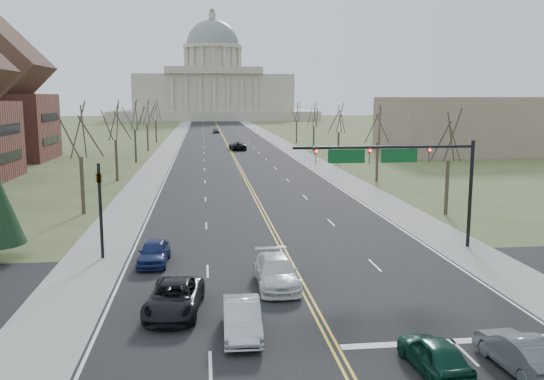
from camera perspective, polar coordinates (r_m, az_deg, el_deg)
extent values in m
plane|color=#4F562B|center=(25.05, 5.70, -14.36)|extent=(600.00, 600.00, 0.00)
cube|color=black|center=(132.88, -4.61, 4.84)|extent=(20.00, 380.00, 0.01)
cube|color=black|center=(30.53, 3.23, -9.91)|extent=(120.00, 14.00, 0.01)
cube|color=gray|center=(132.96, -9.81, 4.75)|extent=(4.00, 380.00, 0.03)
cube|color=gray|center=(133.87, 0.54, 4.91)|extent=(4.00, 380.00, 0.03)
cube|color=gold|center=(132.87, -4.61, 4.85)|extent=(0.42, 380.00, 0.01)
cube|color=silver|center=(132.86, -8.86, 4.77)|extent=(0.15, 380.00, 0.01)
cube|color=silver|center=(133.61, -0.40, 4.90)|extent=(0.15, 380.00, 0.01)
cube|color=silver|center=(25.68, 17.51, -14.11)|extent=(9.50, 0.50, 0.01)
cube|color=#B8B099|center=(272.57, -5.79, 7.45)|extent=(90.00, 60.00, 4.00)
cube|color=#B8B099|center=(272.46, -5.83, 9.56)|extent=(70.00, 40.00, 16.00)
cube|color=#B8B099|center=(252.22, -5.77, 11.75)|extent=(42.00, 3.00, 3.00)
cylinder|color=#B8B099|center=(272.92, -5.88, 12.50)|extent=(24.00, 24.00, 12.00)
cylinder|color=#B8B099|center=(273.40, -5.90, 13.92)|extent=(27.00, 27.00, 1.60)
ellipsoid|color=slate|center=(273.47, -5.90, 14.09)|extent=(24.00, 24.00, 22.80)
cylinder|color=#B8B099|center=(274.89, -5.95, 16.77)|extent=(3.20, 3.20, 3.00)
sphere|color=slate|center=(275.20, -5.96, 17.24)|extent=(2.40, 2.40, 2.40)
cylinder|color=black|center=(40.49, 19.05, -0.40)|extent=(0.24, 0.24, 7.20)
cylinder|color=black|center=(37.86, 11.08, 4.18)|extent=(12.00, 0.18, 0.18)
imported|color=black|center=(38.94, 15.27, 3.35)|extent=(0.35, 0.40, 1.10)
sphere|color=#FF0C0C|center=(38.77, 15.38, 3.84)|extent=(0.18, 0.18, 0.18)
imported|color=black|center=(37.62, 9.61, 3.35)|extent=(0.35, 0.40, 1.10)
sphere|color=#FF0C0C|center=(37.44, 9.69, 3.86)|extent=(0.18, 0.18, 0.18)
imported|color=black|center=(36.79, 4.36, 3.33)|extent=(0.35, 0.40, 1.10)
sphere|color=#FF0C0C|center=(36.61, 4.41, 3.85)|extent=(0.18, 0.18, 0.18)
cube|color=#0C4C1E|center=(38.23, 12.49, 3.36)|extent=(2.40, 0.12, 0.90)
cube|color=#0C4C1E|center=(37.23, 7.39, 3.35)|extent=(2.40, 0.12, 0.90)
cylinder|color=black|center=(37.13, -16.62, -2.05)|extent=(0.20, 0.20, 6.00)
imported|color=black|center=(36.78, -16.78, 1.31)|extent=(0.32, 0.36, 0.99)
cylinder|color=#3A2F22|center=(51.34, 16.93, 0.21)|extent=(0.32, 0.32, 4.68)
cylinder|color=#3A2F22|center=(52.01, -18.27, 0.41)|extent=(0.32, 0.32, 4.95)
cylinder|color=#3A2F22|center=(69.94, 10.37, 2.75)|extent=(0.32, 0.32, 4.68)
cylinder|color=#3A2F22|center=(71.56, -15.15, 2.84)|extent=(0.32, 0.32, 4.95)
cylinder|color=#3A2F22|center=(89.15, 6.59, 4.20)|extent=(0.32, 0.32, 4.68)
cylinder|color=#3A2F22|center=(91.31, -13.37, 4.21)|extent=(0.32, 0.32, 4.95)
cylinder|color=#3A2F22|center=(108.65, 4.15, 5.12)|extent=(0.32, 0.32, 4.68)
cylinder|color=#3A2F22|center=(111.14, -12.22, 5.10)|extent=(0.32, 0.32, 4.95)
cylinder|color=#3A2F22|center=(128.30, 2.45, 5.75)|extent=(0.32, 0.32, 4.68)
cylinder|color=#3A2F22|center=(131.03, -11.42, 5.71)|extent=(0.32, 0.32, 4.95)
cube|color=black|center=(76.41, -24.61, 2.99)|extent=(0.10, 9.80, 1.20)
cube|color=black|center=(76.17, -24.78, 5.47)|extent=(0.10, 9.80, 1.20)
cube|color=black|center=(99.66, -21.01, 4.64)|extent=(0.10, 9.80, 1.20)
cube|color=black|center=(99.48, -21.13, 6.75)|extent=(0.10, 9.80, 1.20)
cube|color=#7F695A|center=(108.36, 17.89, 6.10)|extent=(25.00, 20.00, 10.00)
imported|color=#0B3224|center=(22.72, 15.77, -15.37)|extent=(1.83, 4.01, 1.33)
imported|color=#515559|center=(23.82, 23.32, -14.53)|extent=(1.74, 4.30, 1.39)
imported|color=#A7AAAF|center=(24.96, -3.00, -12.57)|extent=(1.65, 4.47, 1.46)
imported|color=black|center=(27.67, -9.66, -10.49)|extent=(2.94, 5.41, 1.44)
imported|color=silver|center=(30.94, 0.43, -8.12)|extent=(2.16, 5.32, 1.54)
imported|color=navy|center=(35.65, -11.62, -6.05)|extent=(1.91, 4.34, 1.45)
imported|color=black|center=(110.39, -3.45, 4.40)|extent=(3.35, 6.03, 1.60)
imported|color=#56595F|center=(163.43, -5.58, 5.87)|extent=(2.00, 4.07, 1.34)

